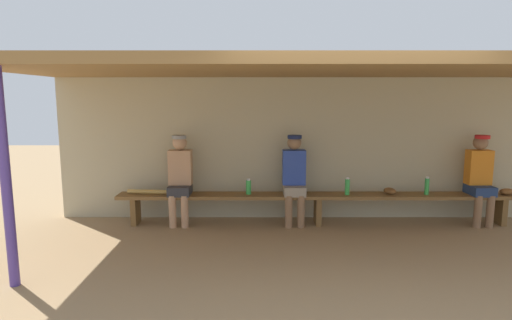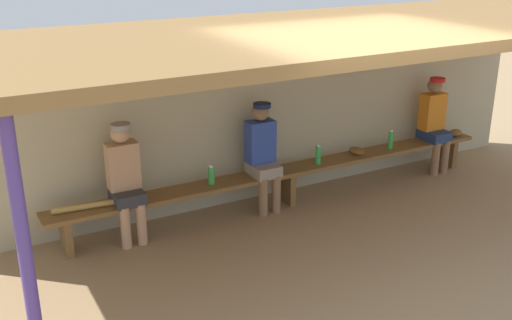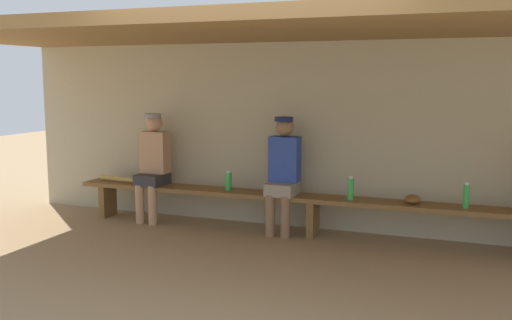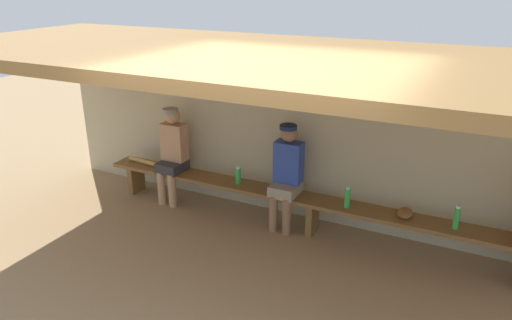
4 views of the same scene
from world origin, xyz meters
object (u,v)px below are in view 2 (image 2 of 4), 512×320
object	(u,v)px
water_bottle_green	(211,175)
water_bottle_blue	(391,140)
baseball_glove_dark_brown	(455,133)
player_middle	(125,177)
baseball_bat	(94,205)
water_bottle_clear	(318,155)
baseball_glove_worn	(357,151)
bench	(288,174)
support_post	(27,265)
player_rightmost	(434,120)
player_with_sunglasses	(263,152)

from	to	relation	value
water_bottle_green	water_bottle_blue	world-z (taller)	water_bottle_blue
water_bottle_green	baseball_glove_dark_brown	size ratio (longest dim) A/B	0.97
player_middle	baseball_bat	world-z (taller)	player_middle
water_bottle_clear	baseball_glove_worn	xyz separation A→B (m)	(0.65, 0.06, -0.08)
bench	water_bottle_green	world-z (taller)	water_bottle_green
water_bottle_clear	baseball_glove_dark_brown	xyz separation A→B (m)	(2.39, 0.01, -0.08)
support_post	bench	size ratio (longest dim) A/B	0.37
baseball_glove_worn	baseball_glove_dark_brown	distance (m)	1.74
player_middle	player_rightmost	size ratio (longest dim) A/B	1.00
support_post	water_bottle_blue	size ratio (longest dim) A/B	8.22
player_with_sunglasses	baseball_glove_worn	bearing A→B (deg)	0.89
player_rightmost	bench	bearing A→B (deg)	-179.92
water_bottle_clear	water_bottle_blue	size ratio (longest dim) A/B	0.97
water_bottle_blue	baseball_glove_dark_brown	bearing A→B (deg)	-0.39
player_middle	baseball_glove_worn	world-z (taller)	player_middle
support_post	water_bottle_green	size ratio (longest dim) A/B	9.47
baseball_bat	player_with_sunglasses	bearing A→B (deg)	5.90
bench	player_middle	size ratio (longest dim) A/B	4.46
bench	player_with_sunglasses	xyz separation A→B (m)	(-0.36, 0.00, 0.36)
support_post	bench	distance (m)	4.05
player_rightmost	baseball_bat	distance (m)	4.85
player_middle	baseball_bat	xyz separation A→B (m)	(-0.36, -0.00, -0.25)
support_post	player_rightmost	distance (m)	6.18
support_post	baseball_glove_worn	world-z (taller)	support_post
water_bottle_green	baseball_glove_worn	world-z (taller)	water_bottle_green
water_bottle_green	baseball_glove_dark_brown	xyz separation A→B (m)	(3.86, -0.03, -0.07)
player_with_sunglasses	water_bottle_blue	world-z (taller)	player_with_sunglasses
water_bottle_clear	baseball_bat	xyz separation A→B (m)	(-2.86, 0.03, -0.09)
support_post	water_bottle_green	world-z (taller)	support_post
bench	water_bottle_green	distance (m)	1.06
player_middle	player_with_sunglasses	bearing A→B (deg)	0.00
player_with_sunglasses	water_bottle_green	size ratio (longest dim) A/B	5.79
water_bottle_blue	player_with_sunglasses	bearing A→B (deg)	179.35
water_bottle_clear	baseball_glove_worn	distance (m)	0.66
player_middle	water_bottle_green	size ratio (longest dim) A/B	5.79
player_rightmost	baseball_glove_worn	size ratio (longest dim) A/B	5.60
support_post	player_middle	distance (m)	2.51
player_middle	water_bottle_blue	xyz separation A→B (m)	(3.69, -0.02, -0.16)
support_post	water_bottle_green	distance (m)	3.20
player_rightmost	water_bottle_green	bearing A→B (deg)	179.94
bench	water_bottle_blue	size ratio (longest dim) A/B	22.41
baseball_glove_dark_brown	water_bottle_green	bearing A→B (deg)	-17.57
water_bottle_green	player_middle	bearing A→B (deg)	-179.80
support_post	baseball_glove_worn	distance (m)	4.99
support_post	player_with_sunglasses	xyz separation A→B (m)	(3.03, 2.10, -0.35)
bench	water_bottle_blue	bearing A→B (deg)	-0.66
support_post	player_with_sunglasses	size ratio (longest dim) A/B	1.64
support_post	water_bottle_blue	xyz separation A→B (m)	(5.01, 2.08, -0.51)
player_rightmost	water_bottle_blue	xyz separation A→B (m)	(-0.79, -0.02, -0.16)
player_rightmost	water_bottle_green	distance (m)	3.46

